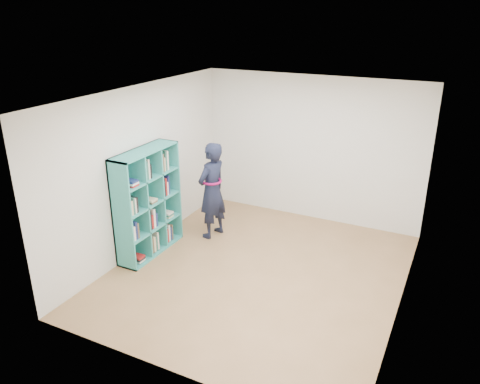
% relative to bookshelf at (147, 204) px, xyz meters
% --- Properties ---
extents(floor, '(4.50, 4.50, 0.00)m').
position_rel_bookshelf_xyz_m(floor, '(1.83, 0.16, -0.81)').
color(floor, olive).
rests_on(floor, ground).
extents(ceiling, '(4.50, 4.50, 0.00)m').
position_rel_bookshelf_xyz_m(ceiling, '(1.83, 0.16, 1.79)').
color(ceiling, white).
rests_on(ceiling, wall_back).
extents(wall_left, '(0.02, 4.50, 2.60)m').
position_rel_bookshelf_xyz_m(wall_left, '(-0.17, 0.16, 0.49)').
color(wall_left, silver).
rests_on(wall_left, floor).
extents(wall_right, '(0.02, 4.50, 2.60)m').
position_rel_bookshelf_xyz_m(wall_right, '(3.83, 0.16, 0.49)').
color(wall_right, silver).
rests_on(wall_right, floor).
extents(wall_back, '(4.00, 0.02, 2.60)m').
position_rel_bookshelf_xyz_m(wall_back, '(1.83, 2.41, 0.49)').
color(wall_back, silver).
rests_on(wall_back, floor).
extents(wall_front, '(4.00, 0.02, 2.60)m').
position_rel_bookshelf_xyz_m(wall_front, '(1.83, -2.09, 0.49)').
color(wall_front, silver).
rests_on(wall_front, floor).
extents(bookshelf, '(0.37, 1.27, 1.69)m').
position_rel_bookshelf_xyz_m(bookshelf, '(0.00, 0.00, 0.00)').
color(bookshelf, teal).
rests_on(bookshelf, floor).
extents(person, '(0.50, 0.66, 1.64)m').
position_rel_bookshelf_xyz_m(person, '(0.63, 0.93, 0.01)').
color(person, black).
rests_on(person, floor).
extents(smartphone, '(0.03, 0.11, 0.14)m').
position_rel_bookshelf_xyz_m(smartphone, '(0.50, 1.06, 0.12)').
color(smartphone, silver).
rests_on(smartphone, person).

